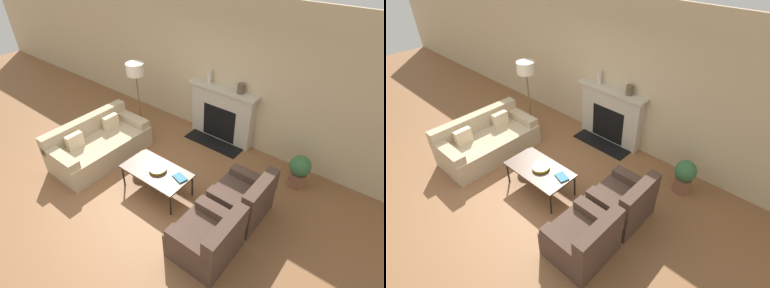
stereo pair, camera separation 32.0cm
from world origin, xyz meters
TOP-DOWN VIEW (x-y plane):
  - ground_plane at (0.00, 0.00)m, footprint 18.00×18.00m
  - wall_back at (0.00, 2.56)m, footprint 18.00×0.06m
  - fireplace at (0.17, 2.42)m, footprint 1.54×0.59m
  - couch at (-1.34, 0.38)m, footprint 0.96×1.88m
  - armchair_near at (1.63, -0.09)m, footprint 0.81×0.84m
  - armchair_far at (1.63, 0.84)m, footprint 0.81×0.84m
  - coffee_table at (0.22, 0.39)m, footprint 1.18×0.64m
  - bowl at (0.24, 0.41)m, footprint 0.30×0.30m
  - book at (0.66, 0.48)m, footprint 0.26×0.21m
  - floor_lamp at (-1.36, 1.53)m, footprint 0.39×0.39m
  - mantel_vase_left at (-0.18, 2.43)m, footprint 0.09×0.09m
  - mantel_vase_center_left at (0.55, 2.43)m, footprint 0.14×0.14m
  - potted_plant at (2.07, 2.02)m, footprint 0.37×0.37m

SIDE VIEW (x-z plane):
  - ground_plane at x=0.00m, z-range 0.00..0.00m
  - couch at x=-1.34m, z-range -0.09..0.68m
  - armchair_near at x=1.63m, z-range -0.10..0.72m
  - armchair_far at x=1.63m, z-range -0.10..0.72m
  - potted_plant at x=2.07m, z-range 0.03..0.65m
  - coffee_table at x=0.22m, z-range 0.20..0.66m
  - book at x=0.66m, z-range 0.46..0.48m
  - bowl at x=0.24m, z-range 0.46..0.52m
  - fireplace at x=0.17m, z-range -0.02..1.18m
  - floor_lamp at x=-1.36m, z-range 0.49..2.09m
  - mantel_vase_center_left at x=0.55m, z-range 1.20..1.38m
  - mantel_vase_left at x=-0.18m, z-range 1.20..1.46m
  - wall_back at x=0.00m, z-range 0.00..2.90m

